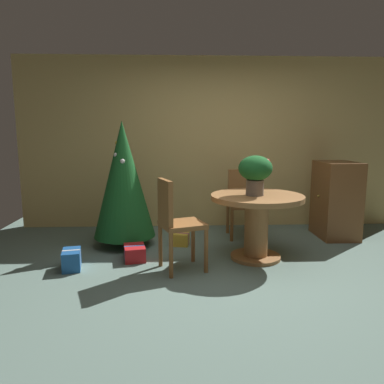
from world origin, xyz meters
TOP-DOWN VIEW (x-y plane):
  - ground_plane at (0.00, 0.00)m, footprint 6.60×6.60m
  - back_wall_panel at (0.00, 2.20)m, footprint 6.00×0.10m
  - round_dining_table at (0.33, 0.60)m, footprint 1.07×1.07m
  - flower_vase at (0.29, 0.57)m, footprint 0.38×0.38m
  - wooden_chair_left at (-0.61, 0.26)m, footprint 0.55×0.53m
  - wooden_chair_far at (0.33, 1.57)m, footprint 0.41×0.45m
  - holiday_tree at (-1.28, 1.18)m, footprint 0.79×0.79m
  - gift_box_red at (-1.09, 0.60)m, footprint 0.29×0.34m
  - gift_box_gold at (-0.55, 1.15)m, footprint 0.24×0.25m
  - gift_box_blue at (-1.74, 0.34)m, footprint 0.24×0.32m
  - wooden_cabinet at (1.64, 1.46)m, footprint 0.52×0.67m

SIDE VIEW (x-z plane):
  - ground_plane at x=0.00m, z-range 0.00..0.00m
  - gift_box_gold at x=-0.55m, z-range 0.00..0.16m
  - gift_box_red at x=-1.09m, z-range 0.00..0.17m
  - gift_box_blue at x=-1.74m, z-range 0.00..0.21m
  - round_dining_table at x=0.33m, z-range 0.14..0.90m
  - wooden_chair_far at x=0.33m, z-range 0.05..1.00m
  - wooden_cabinet at x=1.64m, z-range 0.00..1.07m
  - wooden_chair_left at x=-0.61m, z-range 0.06..1.05m
  - holiday_tree at x=-1.28m, z-range 0.06..1.68m
  - flower_vase at x=0.29m, z-range 0.81..1.27m
  - back_wall_panel at x=0.00m, z-range 0.00..2.60m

